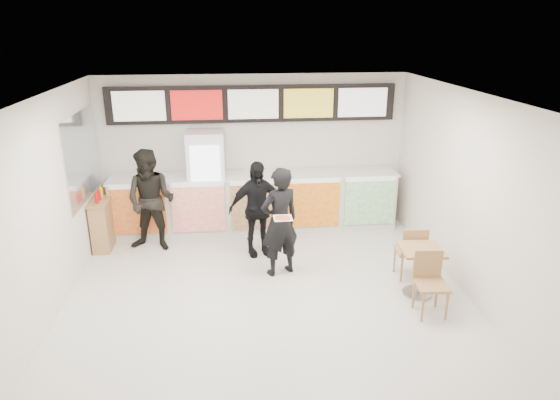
{
  "coord_description": "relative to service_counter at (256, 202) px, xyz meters",
  "views": [
    {
      "loc": [
        -0.52,
        -6.15,
        3.9
      ],
      "look_at": [
        0.28,
        1.2,
        1.27
      ],
      "focal_mm": 32.0,
      "sensor_mm": 36.0,
      "label": 1
    }
  ],
  "objects": [
    {
      "name": "floor",
      "position": [
        -0.0,
        -3.09,
        -0.57
      ],
      "size": [
        7.0,
        7.0,
        0.0
      ],
      "primitive_type": "plane",
      "color": "beige",
      "rests_on": "ground"
    },
    {
      "name": "ceiling",
      "position": [
        -0.0,
        -3.09,
        2.43
      ],
      "size": [
        7.0,
        7.0,
        0.0
      ],
      "primitive_type": "plane",
      "rotation": [
        3.14,
        0.0,
        0.0
      ],
      "color": "white",
      "rests_on": "wall_back"
    },
    {
      "name": "wall_back",
      "position": [
        -0.0,
        0.41,
        0.93
      ],
      "size": [
        6.0,
        0.0,
        6.0
      ],
      "primitive_type": "plane",
      "rotation": [
        1.57,
        0.0,
        0.0
      ],
      "color": "silver",
      "rests_on": "floor"
    },
    {
      "name": "wall_left",
      "position": [
        -3.0,
        -3.09,
        0.93
      ],
      "size": [
        0.0,
        7.0,
        7.0
      ],
      "primitive_type": "plane",
      "rotation": [
        1.57,
        0.0,
        1.57
      ],
      "color": "silver",
      "rests_on": "floor"
    },
    {
      "name": "wall_right",
      "position": [
        3.0,
        -3.09,
        0.93
      ],
      "size": [
        0.0,
        7.0,
        7.0
      ],
      "primitive_type": "plane",
      "rotation": [
        1.57,
        0.0,
        -1.57
      ],
      "color": "silver",
      "rests_on": "floor"
    },
    {
      "name": "service_counter",
      "position": [
        0.0,
        0.0,
        0.0
      ],
      "size": [
        5.56,
        0.77,
        1.14
      ],
      "color": "silver",
      "rests_on": "floor"
    },
    {
      "name": "menu_board",
      "position": [
        0.0,
        0.32,
        1.88
      ],
      "size": [
        5.5,
        0.14,
        0.7
      ],
      "color": "black",
      "rests_on": "wall_back"
    },
    {
      "name": "drinks_fridge",
      "position": [
        -0.93,
        0.02,
        0.43
      ],
      "size": [
        0.7,
        0.67,
        2.0
      ],
      "color": "white",
      "rests_on": "floor"
    },
    {
      "name": "mirror_panel",
      "position": [
        -2.99,
        -0.64,
        1.18
      ],
      "size": [
        0.01,
        2.0,
        1.5
      ],
      "primitive_type": "cube",
      "color": "#B2B7BF",
      "rests_on": "wall_left"
    },
    {
      "name": "customer_main",
      "position": [
        0.27,
        -1.91,
        0.33
      ],
      "size": [
        0.78,
        0.66,
        1.81
      ],
      "primitive_type": "imported",
      "rotation": [
        0.0,
        0.0,
        3.55
      ],
      "color": "black",
      "rests_on": "floor"
    },
    {
      "name": "customer_left",
      "position": [
        -1.9,
        -0.72,
        0.35
      ],
      "size": [
        1.06,
        0.92,
        1.85
      ],
      "primitive_type": "imported",
      "rotation": [
        0.0,
        0.0,
        -0.27
      ],
      "color": "black",
      "rests_on": "floor"
    },
    {
      "name": "customer_mid",
      "position": [
        -0.05,
        -1.12,
        0.28
      ],
      "size": [
        1.07,
        0.65,
        1.71
      ],
      "primitive_type": "imported",
      "rotation": [
        0.0,
        0.0,
        0.26
      ],
      "color": "black",
      "rests_on": "floor"
    },
    {
      "name": "pizza_slice",
      "position": [
        0.27,
        -2.36,
        0.58
      ],
      "size": [
        0.36,
        0.36,
        0.02
      ],
      "color": "beige",
      "rests_on": "customer_main"
    },
    {
      "name": "cafe_table",
      "position": [
        2.28,
        -2.81,
        -0.05
      ],
      "size": [
        0.65,
        1.57,
        0.9
      ],
      "rotation": [
        0.0,
        0.0,
        -0.08
      ],
      "color": "#A57B4B",
      "rests_on": "floor"
    },
    {
      "name": "condiment_ledge",
      "position": [
        -2.82,
        -0.53,
        -0.1
      ],
      "size": [
        0.33,
        0.83,
        1.1
      ],
      "color": "#A57B4B",
      "rests_on": "floor"
    }
  ]
}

